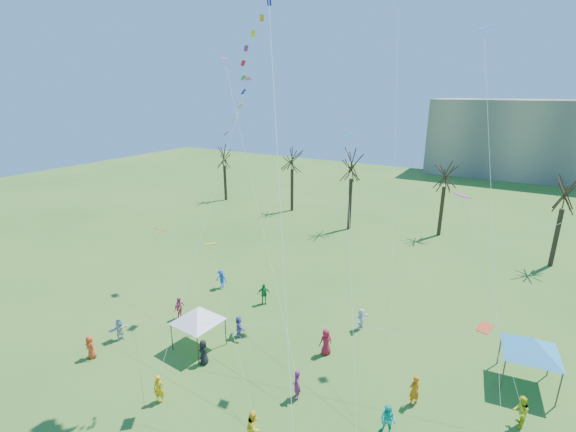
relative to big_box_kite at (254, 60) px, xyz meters
The scene contains 6 objects.
bare_tree_row 31.22m from the big_box_kite, 80.99° to the left, with size 70.30×8.90×10.06m.
big_box_kite is the anchor object (origin of this frame).
canopy_tent_white 16.47m from the big_box_kite, 167.40° to the right, with size 3.87×3.87×2.91m.
canopy_tent_blue 22.40m from the big_box_kite, 22.44° to the left, with size 4.22×4.22×3.19m.
festival_crowd 17.74m from the big_box_kite, ahead, with size 26.33×14.73×1.85m.
small_kites_aloft 7.48m from the big_box_kite, 53.43° to the left, with size 29.51×18.35×32.94m.
Camera 1 is at (9.45, -10.95, 16.84)m, focal length 25.00 mm.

